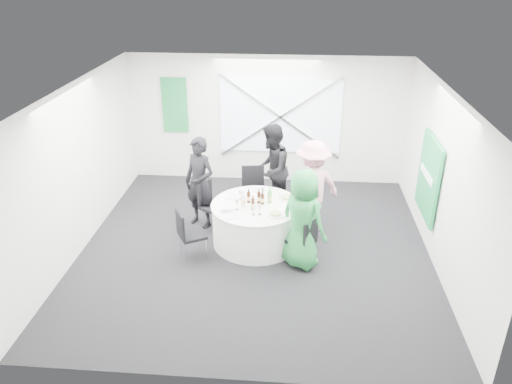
# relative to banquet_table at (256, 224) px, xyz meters

# --- Properties ---
(floor) EXTENTS (6.00, 6.00, 0.00)m
(floor) POSITION_rel_banquet_table_xyz_m (0.00, -0.20, -0.38)
(floor) COLOR black
(floor) RESTS_ON ground
(ceiling) EXTENTS (6.00, 6.00, 0.00)m
(ceiling) POSITION_rel_banquet_table_xyz_m (0.00, -0.20, 2.42)
(ceiling) COLOR white
(ceiling) RESTS_ON wall_back
(wall_back) EXTENTS (6.00, 0.00, 6.00)m
(wall_back) POSITION_rel_banquet_table_xyz_m (0.00, 2.80, 1.02)
(wall_back) COLOR silver
(wall_back) RESTS_ON floor
(wall_front) EXTENTS (6.00, 0.00, 6.00)m
(wall_front) POSITION_rel_banquet_table_xyz_m (0.00, -3.20, 1.02)
(wall_front) COLOR silver
(wall_front) RESTS_ON floor
(wall_left) EXTENTS (0.00, 6.00, 6.00)m
(wall_left) POSITION_rel_banquet_table_xyz_m (-3.00, -0.20, 1.02)
(wall_left) COLOR silver
(wall_left) RESTS_ON floor
(wall_right) EXTENTS (0.00, 6.00, 6.00)m
(wall_right) POSITION_rel_banquet_table_xyz_m (3.00, -0.20, 1.02)
(wall_right) COLOR silver
(wall_right) RESTS_ON floor
(window_panel) EXTENTS (2.60, 0.03, 1.60)m
(window_panel) POSITION_rel_banquet_table_xyz_m (0.30, 2.76, 1.12)
(window_panel) COLOR white
(window_panel) RESTS_ON wall_back
(window_brace_a) EXTENTS (2.63, 0.05, 1.84)m
(window_brace_a) POSITION_rel_banquet_table_xyz_m (0.30, 2.72, 1.12)
(window_brace_a) COLOR silver
(window_brace_a) RESTS_ON window_panel
(window_brace_b) EXTENTS (2.63, 0.05, 1.84)m
(window_brace_b) POSITION_rel_banquet_table_xyz_m (0.30, 2.72, 1.12)
(window_brace_b) COLOR silver
(window_brace_b) RESTS_ON window_panel
(green_banner) EXTENTS (0.55, 0.04, 1.20)m
(green_banner) POSITION_rel_banquet_table_xyz_m (-2.00, 2.75, 1.32)
(green_banner) COLOR #167139
(green_banner) RESTS_ON wall_back
(green_sign) EXTENTS (0.05, 1.20, 1.40)m
(green_sign) POSITION_rel_banquet_table_xyz_m (2.94, 0.40, 0.82)
(green_sign) COLOR #198E44
(green_sign) RESTS_ON wall_right
(banquet_table) EXTENTS (1.56, 1.56, 0.76)m
(banquet_table) POSITION_rel_banquet_table_xyz_m (0.00, 0.00, 0.00)
(banquet_table) COLOR silver
(banquet_table) RESTS_ON floor
(chair_back) EXTENTS (0.51, 0.52, 1.00)m
(chair_back) POSITION_rel_banquet_table_xyz_m (-0.14, 1.04, 0.21)
(chair_back) COLOR black
(chair_back) RESTS_ON floor
(chair_back_left) EXTENTS (0.56, 0.55, 0.89)m
(chair_back_left) POSITION_rel_banquet_table_xyz_m (-0.90, 0.51, 0.14)
(chair_back_left) COLOR black
(chair_back_left) RESTS_ON floor
(chair_back_right) EXTENTS (0.64, 0.63, 1.00)m
(chair_back_right) POSITION_rel_banquet_table_xyz_m (0.85, 0.62, 0.21)
(chair_back_right) COLOR black
(chair_back_right) RESTS_ON floor
(chair_front_right) EXTENTS (0.54, 0.54, 0.85)m
(chair_front_right) POSITION_rel_banquet_table_xyz_m (0.85, -0.62, 0.11)
(chair_front_right) COLOR black
(chair_front_right) RESTS_ON floor
(chair_front_left) EXTENTS (0.56, 0.55, 0.90)m
(chair_front_left) POSITION_rel_banquet_table_xyz_m (-1.09, -0.61, 0.14)
(chair_front_left) COLOR black
(chair_front_left) RESTS_ON floor
(person_man_back_left) EXTENTS (0.75, 0.66, 1.73)m
(person_man_back_left) POSITION_rel_banquet_table_xyz_m (-1.09, 0.58, 0.48)
(person_man_back_left) COLOR black
(person_man_back_left) RESTS_ON floor
(person_man_back) EXTENTS (0.61, 0.94, 1.79)m
(person_man_back) POSITION_rel_banquet_table_xyz_m (0.20, 1.24, 0.52)
(person_man_back) COLOR black
(person_man_back) RESTS_ON floor
(person_woman_pink) EXTENTS (1.24, 1.02, 1.75)m
(person_woman_pink) POSITION_rel_banquet_table_xyz_m (0.97, 0.56, 0.49)
(person_woman_pink) COLOR pink
(person_woman_pink) RESTS_ON floor
(person_woman_green) EXTENTS (0.98, 0.93, 1.69)m
(person_woman_green) POSITION_rel_banquet_table_xyz_m (0.80, -0.62, 0.46)
(person_woman_green) COLOR #24873E
(person_woman_green) RESTS_ON floor
(plate_back) EXTENTS (0.26, 0.26, 0.01)m
(plate_back) POSITION_rel_banquet_table_xyz_m (-0.01, 0.57, 0.39)
(plate_back) COLOR silver
(plate_back) RESTS_ON banquet_table
(plate_back_left) EXTENTS (0.29, 0.29, 0.01)m
(plate_back_left) POSITION_rel_banquet_table_xyz_m (-0.40, 0.29, 0.39)
(plate_back_left) COLOR silver
(plate_back_left) RESTS_ON banquet_table
(plate_back_right) EXTENTS (0.29, 0.29, 0.04)m
(plate_back_right) POSITION_rel_banquet_table_xyz_m (0.52, 0.27, 0.40)
(plate_back_right) COLOR silver
(plate_back_right) RESTS_ON banquet_table
(plate_front_right) EXTENTS (0.29, 0.29, 0.04)m
(plate_front_right) POSITION_rel_banquet_table_xyz_m (0.35, -0.35, 0.40)
(plate_front_right) COLOR silver
(plate_front_right) RESTS_ON banquet_table
(plate_front_left) EXTENTS (0.27, 0.27, 0.01)m
(plate_front_left) POSITION_rel_banquet_table_xyz_m (-0.39, -0.46, 0.39)
(plate_front_left) COLOR silver
(plate_front_left) RESTS_ON banquet_table
(napkin) EXTENTS (0.21, 0.15, 0.05)m
(napkin) POSITION_rel_banquet_table_xyz_m (-0.47, -0.28, 0.42)
(napkin) COLOR silver
(napkin) RESTS_ON plate_front_left
(beer_bottle_a) EXTENTS (0.06, 0.06, 0.26)m
(beer_bottle_a) POSITION_rel_banquet_table_xyz_m (-0.13, 0.07, 0.48)
(beer_bottle_a) COLOR #38170A
(beer_bottle_a) RESTS_ON banquet_table
(beer_bottle_b) EXTENTS (0.06, 0.06, 0.27)m
(beer_bottle_b) POSITION_rel_banquet_table_xyz_m (0.04, 0.07, 0.48)
(beer_bottle_b) COLOR #38170A
(beer_bottle_b) RESTS_ON banquet_table
(beer_bottle_c) EXTENTS (0.06, 0.06, 0.25)m
(beer_bottle_c) POSITION_rel_banquet_table_xyz_m (0.11, 0.03, 0.47)
(beer_bottle_c) COLOR #38170A
(beer_bottle_c) RESTS_ON banquet_table
(beer_bottle_d) EXTENTS (0.06, 0.06, 0.26)m
(beer_bottle_d) POSITION_rel_banquet_table_xyz_m (-0.04, -0.18, 0.48)
(beer_bottle_d) COLOR #38170A
(beer_bottle_d) RESTS_ON banquet_table
(green_water_bottle) EXTENTS (0.08, 0.08, 0.29)m
(green_water_bottle) POSITION_rel_banquet_table_xyz_m (0.23, 0.09, 0.49)
(green_water_bottle) COLOR green
(green_water_bottle) RESTS_ON banquet_table
(clear_water_bottle) EXTENTS (0.08, 0.08, 0.29)m
(clear_water_bottle) POSITION_rel_banquet_table_xyz_m (-0.21, -0.08, 0.49)
(clear_water_bottle) COLOR silver
(clear_water_bottle) RESTS_ON banquet_table
(wine_glass_a) EXTENTS (0.07, 0.07, 0.17)m
(wine_glass_a) POSITION_rel_banquet_table_xyz_m (0.09, -0.35, 0.50)
(wine_glass_a) COLOR white
(wine_glass_a) RESTS_ON banquet_table
(wine_glass_b) EXTENTS (0.07, 0.07, 0.17)m
(wine_glass_b) POSITION_rel_banquet_table_xyz_m (-0.31, -0.21, 0.50)
(wine_glass_b) COLOR white
(wine_glass_b) RESTS_ON banquet_table
(wine_glass_c) EXTENTS (0.07, 0.07, 0.17)m
(wine_glass_c) POSITION_rel_banquet_table_xyz_m (-0.29, 0.17, 0.50)
(wine_glass_c) COLOR white
(wine_glass_c) RESTS_ON banquet_table
(wine_glass_d) EXTENTS (0.07, 0.07, 0.17)m
(wine_glass_d) POSITION_rel_banquet_table_xyz_m (0.09, 0.33, 0.50)
(wine_glass_d) COLOR white
(wine_glass_d) RESTS_ON banquet_table
(wine_glass_e) EXTENTS (0.07, 0.07, 0.17)m
(wine_glass_e) POSITION_rel_banquet_table_xyz_m (-0.01, -0.37, 0.50)
(wine_glass_e) COLOR white
(wine_glass_e) RESTS_ON banquet_table
(fork_a) EXTENTS (0.11, 0.12, 0.01)m
(fork_a) POSITION_rel_banquet_table_xyz_m (0.31, -0.48, 0.38)
(fork_a) COLOR silver
(fork_a) RESTS_ON banquet_table
(knife_a) EXTENTS (0.11, 0.12, 0.01)m
(knife_a) POSITION_rel_banquet_table_xyz_m (0.52, -0.24, 0.38)
(knife_a) COLOR silver
(knife_a) RESTS_ON banquet_table
(fork_b) EXTENTS (0.10, 0.13, 0.01)m
(fork_b) POSITION_rel_banquet_table_xyz_m (0.55, 0.18, 0.38)
(fork_b) COLOR silver
(fork_b) RESTS_ON banquet_table
(knife_b) EXTENTS (0.08, 0.14, 0.01)m
(knife_b) POSITION_rel_banquet_table_xyz_m (0.42, 0.40, 0.38)
(knife_b) COLOR silver
(knife_b) RESTS_ON banquet_table
(fork_c) EXTENTS (0.08, 0.14, 0.01)m
(fork_c) POSITION_rel_banquet_table_xyz_m (-0.41, 0.41, 0.38)
(fork_c) COLOR silver
(fork_c) RESTS_ON banquet_table
(knife_c) EXTENTS (0.09, 0.14, 0.01)m
(knife_c) POSITION_rel_banquet_table_xyz_m (-0.56, 0.13, 0.38)
(knife_c) COLOR silver
(knife_c) RESTS_ON banquet_table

